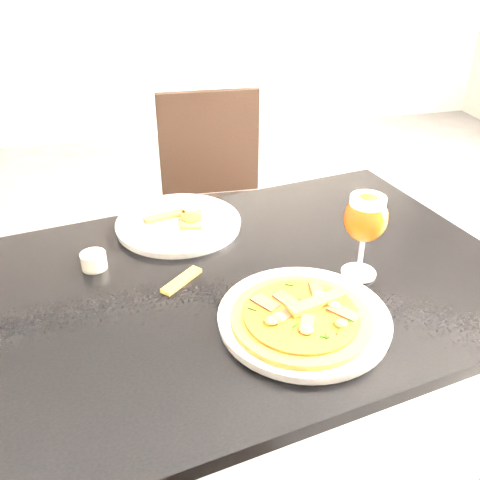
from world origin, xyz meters
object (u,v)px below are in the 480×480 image
object	(u,v)px
pizza	(302,317)
beer_glass	(366,219)
chair_far	(215,202)
dining_table	(242,312)

from	to	relation	value
pizza	beer_glass	xyz separation A→B (m)	(0.18, 0.14, 0.11)
chair_far	beer_glass	world-z (taller)	beer_glass
chair_far	pizza	xyz separation A→B (m)	(-0.05, -1.08, 0.29)
beer_glass	dining_table	bearing A→B (deg)	170.89
chair_far	beer_glass	distance (m)	1.03
dining_table	pizza	bearing A→B (deg)	-78.33
pizza	beer_glass	world-z (taller)	beer_glass
pizza	beer_glass	bearing A→B (deg)	37.72
chair_far	beer_glass	bearing A→B (deg)	-78.48
pizza	beer_glass	distance (m)	0.26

